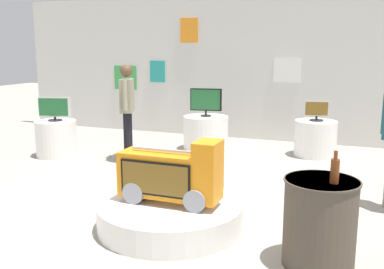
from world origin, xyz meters
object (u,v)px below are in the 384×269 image
at_px(display_pedestal_left_rear, 206,133).
at_px(side_table_round, 320,222).
at_px(main_display_pedestal, 170,215).
at_px(novelty_firetruck_tv, 171,177).
at_px(shopper_browsing_near_truck, 127,105).
at_px(display_pedestal_right_rear, 315,138).
at_px(tv_on_right_rear, 317,111).
at_px(tv_on_left_rear, 206,101).
at_px(bottle_on_side_table, 335,170).
at_px(display_pedestal_center_rear, 56,138).
at_px(tv_on_center_rear, 54,108).

bearing_deg(display_pedestal_left_rear, side_table_round, -58.64).
height_order(main_display_pedestal, display_pedestal_left_rear, display_pedestal_left_rear).
distance_m(novelty_firetruck_tv, shopper_browsing_near_truck, 2.96).
bearing_deg(side_table_round, display_pedestal_right_rear, 95.61).
bearing_deg(tv_on_right_rear, novelty_firetruck_tv, -106.26).
height_order(display_pedestal_right_rear, side_table_round, side_table_round).
xyz_separation_m(tv_on_left_rear, shopper_browsing_near_truck, (-0.94, -1.23, 0.02)).
bearing_deg(tv_on_right_rear, display_pedestal_right_rear, 79.99).
bearing_deg(display_pedestal_right_rear, bottle_on_side_table, -83.13).
distance_m(display_pedestal_left_rear, display_pedestal_right_rear, 1.95).
distance_m(main_display_pedestal, shopper_browsing_near_truck, 3.02).
bearing_deg(tv_on_right_rear, display_pedestal_center_rear, -159.37).
distance_m(display_pedestal_right_rear, bottle_on_side_table, 4.15).
xyz_separation_m(novelty_firetruck_tv, shopper_browsing_near_truck, (-1.79, 2.32, 0.38)).
bearing_deg(shopper_browsing_near_truck, tv_on_center_rear, -172.68).
xyz_separation_m(novelty_firetruck_tv, tv_on_center_rear, (-3.11, 2.15, 0.28)).
distance_m(display_pedestal_left_rear, tv_on_left_rear, 0.59).
relative_size(display_pedestal_center_rear, shopper_browsing_near_truck, 0.44).
distance_m(main_display_pedestal, display_pedestal_center_rear, 3.77).
bearing_deg(display_pedestal_left_rear, novelty_firetruck_tv, -76.54).
bearing_deg(main_display_pedestal, display_pedestal_right_rear, 73.44).
bearing_deg(tv_on_left_rear, shopper_browsing_near_truck, -127.28).
xyz_separation_m(display_pedestal_left_rear, display_pedestal_right_rear, (1.94, 0.18, 0.00)).
height_order(main_display_pedestal, tv_on_right_rear, tv_on_right_rear).
bearing_deg(display_pedestal_center_rear, novelty_firetruck_tv, -34.76).
bearing_deg(main_display_pedestal, bottle_on_side_table, -12.18).
distance_m(display_pedestal_left_rear, tv_on_right_rear, 2.01).
xyz_separation_m(main_display_pedestal, novelty_firetruck_tv, (0.02, -0.01, 0.41)).
bearing_deg(side_table_round, bottle_on_side_table, -32.42).
bearing_deg(side_table_round, main_display_pedestal, 169.30).
distance_m(main_display_pedestal, novelty_firetruck_tv, 0.42).
relative_size(display_pedestal_left_rear, display_pedestal_center_rear, 1.19).
bearing_deg(tv_on_left_rear, side_table_round, -58.60).
height_order(tv_on_center_rear, tv_on_right_rear, tv_on_center_rear).
relative_size(display_pedestal_left_rear, tv_on_center_rear, 1.52).
xyz_separation_m(tv_on_center_rear, shopper_browsing_near_truck, (1.32, 0.17, 0.09)).
height_order(main_display_pedestal, display_pedestal_right_rear, display_pedestal_right_rear).
height_order(novelty_firetruck_tv, display_pedestal_left_rear, novelty_firetruck_tv).
bearing_deg(novelty_firetruck_tv, shopper_browsing_near_truck, 127.60).
bearing_deg(tv_on_center_rear, tv_on_right_rear, 20.67).
bearing_deg(novelty_firetruck_tv, bottle_on_side_table, -12.10).
distance_m(novelty_firetruck_tv, display_pedestal_left_rear, 3.67).
height_order(novelty_firetruck_tv, side_table_round, novelty_firetruck_tv).
xyz_separation_m(display_pedestal_right_rear, bottle_on_side_table, (0.49, -4.08, 0.56)).
height_order(novelty_firetruck_tv, display_pedestal_center_rear, novelty_firetruck_tv).
relative_size(main_display_pedestal, display_pedestal_center_rear, 2.17).
distance_m(tv_on_left_rear, tv_on_center_rear, 2.66).
xyz_separation_m(main_display_pedestal, shopper_browsing_near_truck, (-1.77, 2.32, 0.79)).
xyz_separation_m(novelty_firetruck_tv, tv_on_right_rear, (1.09, 3.74, 0.24)).
relative_size(tv_on_left_rear, side_table_round, 0.76).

